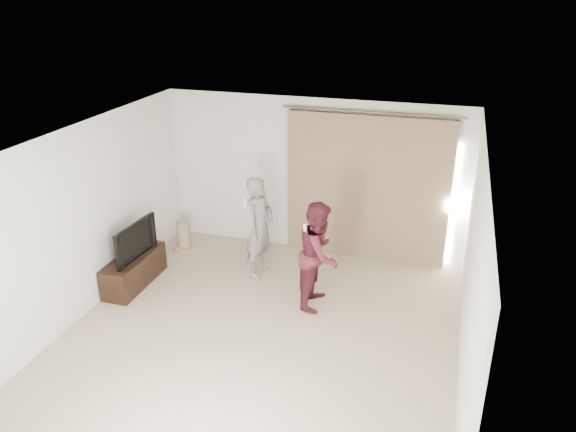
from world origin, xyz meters
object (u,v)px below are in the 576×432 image
Objects in this scene: tv_console at (134,270)px; person_man at (260,227)px; tv at (131,240)px; person_woman at (319,254)px.

tv_console is 0.76× the size of person_man.
tv is 2.81m from person_woman.
tv reaches higher than tv_console.
tv is at bearing -154.01° from person_man.
tv_console is 0.51m from tv.
tv_console is 2.86m from person_woman.
person_woman is at bearing 5.91° from tv_console.
tv_console is at bearing 3.77° from tv.
person_woman is at bearing -27.20° from person_man.
person_woman is (2.80, 0.29, 0.54)m from tv_console.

